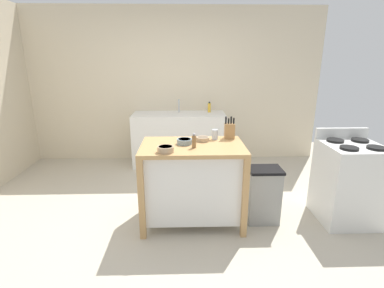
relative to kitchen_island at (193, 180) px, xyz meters
name	(u,v)px	position (x,y,z in m)	size (l,w,h in m)	color
ground_plane	(171,217)	(-0.24, 0.08, -0.50)	(6.04, 6.04, 0.00)	#BCB29E
wall_back	(175,86)	(-0.24, 2.21, 0.80)	(5.04, 0.10, 2.60)	beige
kitchen_island	(193,180)	(0.00, 0.00, 0.00)	(1.09, 0.69, 0.90)	tan
knife_block	(229,131)	(0.42, 0.24, 0.49)	(0.11, 0.09, 0.25)	#AD7F4C
bowl_ceramic_small	(203,139)	(0.12, 0.15, 0.42)	(0.14, 0.14, 0.04)	tan
bowl_ceramic_wide	(166,149)	(-0.27, -0.24, 0.43)	(0.16, 0.16, 0.06)	tan
bowl_stoneware_deep	(184,141)	(-0.08, 0.04, 0.42)	(0.16, 0.16, 0.06)	gray
drinking_cup	(215,134)	(0.26, 0.21, 0.45)	(0.07, 0.07, 0.11)	silver
pepper_grinder	(194,141)	(0.01, -0.10, 0.47)	(0.04, 0.04, 0.15)	olive
trash_bin	(263,195)	(0.78, -0.02, -0.18)	(0.36, 0.28, 0.63)	gray
sink_counter	(179,139)	(-0.17, 1.86, -0.06)	(1.54, 0.60, 0.88)	white
sink_faucet	(179,106)	(-0.17, 2.00, 0.49)	(0.02, 0.02, 0.22)	#B7BCC1
bottle_spray_cleaner	(209,107)	(0.35, 1.98, 0.46)	(0.05, 0.05, 0.18)	yellow
stove	(348,182)	(1.73, -0.01, -0.05)	(0.60, 0.60, 1.00)	silver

